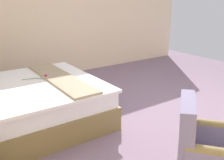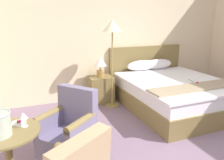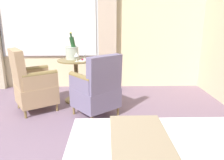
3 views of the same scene
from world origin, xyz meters
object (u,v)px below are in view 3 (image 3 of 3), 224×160
at_px(wine_glass_near_edge, 84,54).
at_px(champagne_bucket, 72,51).
at_px(armchair_facing_bed, 32,85).
at_px(wine_glass_near_bucket, 76,55).
at_px(armchair_by_window, 97,89).
at_px(snack_plate, 83,60).
at_px(side_table_round, 76,78).

bearing_deg(wine_glass_near_edge, champagne_bucket, -85.06).
bearing_deg(armchair_facing_bed, wine_glass_near_bucket, 110.62).
xyz_separation_m(wine_glass_near_edge, armchair_by_window, (0.71, 0.25, -0.42)).
distance_m(wine_glass_near_bucket, armchair_facing_bed, 0.83).
height_order(wine_glass_near_bucket, snack_plate, wine_glass_near_bucket).
bearing_deg(armchair_by_window, armchair_facing_bed, -102.86).
xyz_separation_m(champagne_bucket, wine_glass_near_edge, (-0.02, 0.20, -0.05)).
bearing_deg(armchair_by_window, snack_plate, -154.38).
bearing_deg(snack_plate, side_table_round, -130.55).
bearing_deg(champagne_bucket, side_table_round, 52.00).
bearing_deg(wine_glass_near_edge, side_table_round, -65.31).
height_order(wine_glass_near_bucket, wine_glass_near_edge, wine_glass_near_bucket).
bearing_deg(wine_glass_near_bucket, champagne_bucket, -154.69).
relative_size(wine_glass_near_edge, snack_plate, 0.92).
bearing_deg(wine_glass_near_bucket, wine_glass_near_edge, 156.28).
bearing_deg(wine_glass_near_bucket, snack_plate, 121.11).
relative_size(champagne_bucket, snack_plate, 3.18).
distance_m(champagne_bucket, wine_glass_near_edge, 0.21).
relative_size(side_table_round, snack_plate, 5.06).
height_order(side_table_round, armchair_facing_bed, armchair_facing_bed).
distance_m(side_table_round, snack_plate, 0.38).
bearing_deg(armchair_facing_bed, champagne_bucket, 129.15).
bearing_deg(wine_glass_near_edge, armchair_by_window, 19.09).
distance_m(wine_glass_near_edge, armchair_by_window, 0.86).
distance_m(snack_plate, armchair_by_window, 0.68).
bearing_deg(wine_glass_near_edge, wine_glass_near_bucket, -23.72).
bearing_deg(wine_glass_near_bucket, side_table_round, -166.42).
bearing_deg(armchair_facing_bed, wine_glass_near_edge, 121.98).
xyz_separation_m(wine_glass_near_bucket, wine_glass_near_edge, (-0.23, 0.10, -0.02)).
distance_m(wine_glass_near_bucket, snack_plate, 0.14).
height_order(side_table_round, armchair_by_window, armchair_by_window).
relative_size(wine_glass_near_bucket, snack_plate, 1.01).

